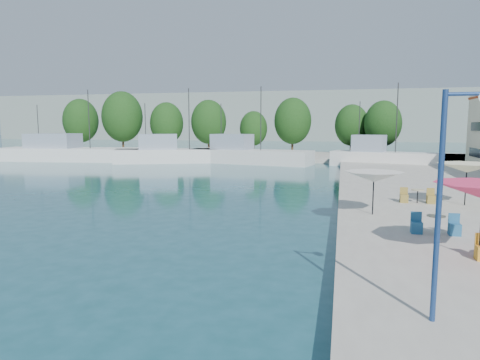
% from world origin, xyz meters
% --- Properties ---
extents(quay_far, '(90.00, 16.00, 0.60)m').
position_xyz_m(quay_far, '(-8.00, 67.00, 0.30)').
color(quay_far, '#9F9A90').
rests_on(quay_far, ground).
extents(hill_west, '(180.00, 40.00, 16.00)m').
position_xyz_m(hill_west, '(-30.00, 160.00, 8.00)').
color(hill_west, gray).
rests_on(hill_west, ground).
extents(hill_east, '(140.00, 40.00, 12.00)m').
position_xyz_m(hill_east, '(40.00, 180.00, 6.00)').
color(hill_east, gray).
rests_on(hill_east, ground).
extents(trawler_01, '(22.32, 7.74, 10.20)m').
position_xyz_m(trawler_01, '(-30.80, 55.34, 1.07)').
color(trawler_01, white).
rests_on(trawler_01, ground).
extents(trawler_02, '(16.72, 9.91, 10.20)m').
position_xyz_m(trawler_02, '(-15.70, 55.88, 1.07)').
color(trawler_02, silver).
rests_on(trawler_02, ground).
extents(trawler_03, '(16.94, 7.70, 10.20)m').
position_xyz_m(trawler_03, '(-6.05, 56.82, 1.07)').
color(trawler_03, silver).
rests_on(trawler_03, ground).
extents(trawler_04, '(12.70, 6.64, 10.20)m').
position_xyz_m(trawler_04, '(10.71, 55.75, 1.07)').
color(trawler_04, silver).
rests_on(trawler_04, ground).
extents(tree_01, '(6.08, 6.08, 8.99)m').
position_xyz_m(tree_01, '(-38.70, 69.62, 5.79)').
color(tree_01, '#3F2B19').
rests_on(tree_01, quay_far).
extents(tree_02, '(6.80, 6.80, 10.07)m').
position_xyz_m(tree_02, '(-30.18, 68.79, 6.41)').
color(tree_02, '#3F2B19').
rests_on(tree_02, quay_far).
extents(tree_03, '(5.53, 5.53, 8.18)m').
position_xyz_m(tree_03, '(-22.42, 69.40, 5.32)').
color(tree_03, '#3F2B19').
rests_on(tree_03, quay_far).
extents(tree_04, '(5.75, 5.75, 8.51)m').
position_xyz_m(tree_04, '(-15.20, 69.73, 5.51)').
color(tree_04, '#3F2B19').
rests_on(tree_04, quay_far).
extents(tree_05, '(4.52, 4.52, 6.70)m').
position_xyz_m(tree_05, '(-8.09, 71.56, 4.46)').
color(tree_05, '#3F2B19').
rests_on(tree_05, quay_far).
extents(tree_06, '(5.92, 5.92, 8.76)m').
position_xyz_m(tree_06, '(-1.67, 71.36, 5.65)').
color(tree_06, '#3F2B19').
rests_on(tree_06, quay_far).
extents(tree_07, '(5.14, 5.14, 7.61)m').
position_xyz_m(tree_07, '(7.47, 71.51, 4.99)').
color(tree_07, '#3F2B19').
rests_on(tree_07, quay_far).
extents(tree_08, '(5.40, 5.40, 7.99)m').
position_xyz_m(tree_08, '(11.88, 68.98, 5.21)').
color(tree_08, '#3F2B19').
rests_on(tree_08, quay_far).
extents(umbrella_white, '(2.81, 2.81, 2.09)m').
position_xyz_m(umbrella_white, '(7.63, 23.72, 2.44)').
color(umbrella_white, black).
rests_on(umbrella_white, quay_right).
extents(umbrella_cream, '(3.08, 3.08, 2.28)m').
position_xyz_m(umbrella_cream, '(12.64, 27.39, 2.63)').
color(umbrella_cream, black).
rests_on(umbrella_cream, quay_right).
extents(cafe_table_02, '(1.82, 0.70, 0.76)m').
position_xyz_m(cafe_table_02, '(9.78, 20.30, 0.89)').
color(cafe_table_02, black).
rests_on(cafe_table_02, quay_right).
extents(cafe_table_03, '(1.82, 0.70, 0.76)m').
position_xyz_m(cafe_table_03, '(10.26, 27.52, 0.89)').
color(cafe_table_03, black).
rests_on(cafe_table_03, quay_right).
extents(street_lamp, '(1.04, 0.36, 5.03)m').
position_xyz_m(street_lamp, '(8.45, 12.12, 4.09)').
color(street_lamp, navy).
rests_on(street_lamp, quay_right).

